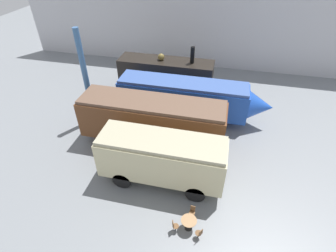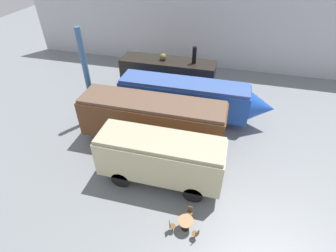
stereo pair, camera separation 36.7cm
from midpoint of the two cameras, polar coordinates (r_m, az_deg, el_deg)
name	(u,v)px [view 1 (the left image)]	position (r m, az deg, el deg)	size (l,w,h in m)	color
ground_plane	(177,152)	(19.97, 1.48, -5.73)	(80.00, 80.00, 0.00)	gray
backdrop_wall	(206,28)	(31.60, 7.95, 20.33)	(44.00, 0.15, 9.00)	silver
steam_locomotive	(166,73)	(26.42, -0.86, 11.51)	(9.21, 2.46, 4.94)	black
streamlined_locomotive	(192,97)	(22.54, 4.75, 6.26)	(12.96, 2.53, 3.42)	blue
passenger_coach_wooden	(152,119)	(19.51, -3.98, 1.62)	(10.73, 2.86, 3.80)	brown
passenger_coach_vintage	(162,157)	(16.56, -1.98, -6.67)	(7.92, 2.62, 3.55)	beige
cafe_table_near	(189,222)	(15.50, 3.83, -20.11)	(0.89, 0.89, 0.77)	black
cafe_chair_0	(192,211)	(16.03, 4.64, -17.96)	(0.36, 0.37, 0.87)	black
cafe_chair_1	(174,226)	(15.48, 0.69, -20.86)	(0.40, 0.38, 0.87)	black
cafe_chair_2	(199,233)	(15.32, 6.12, -22.20)	(0.40, 0.40, 0.87)	black
visitor_person	(216,158)	(18.36, 9.85, -6.94)	(0.34, 0.34, 1.80)	#262633
support_pillar	(86,79)	(22.16, -17.91, 9.76)	(0.44, 0.44, 8.00)	#386093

